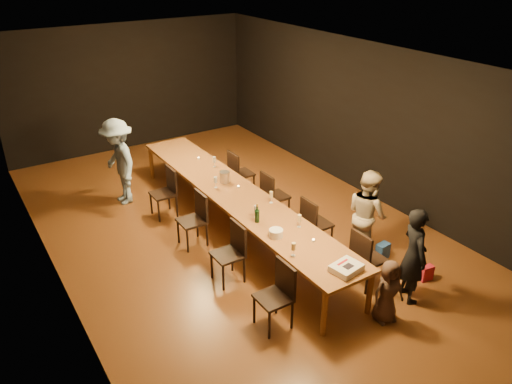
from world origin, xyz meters
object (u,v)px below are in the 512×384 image
chair_right_3 (242,173)px  chair_left_1 (228,254)px  chair_left_3 (163,193)px  man_blue (119,162)px  champagne_bottle (257,213)px  chair_right_0 (369,258)px  plate_stack (276,233)px  ice_bucket (225,177)px  birthday_cake (346,268)px  chair_right_2 (276,195)px  table (235,195)px  chair_right_1 (317,223)px  woman_tan (367,214)px  chair_left_2 (192,220)px  child (388,291)px  chair_left_0 (273,297)px  woman_birthday (414,255)px

chair_right_3 → chair_left_1: (-1.70, -2.40, 0.00)m
chair_left_3 → man_blue: bearing=24.9°
champagne_bottle → man_blue: bearing=108.5°
chair_right_0 → plate_stack: 1.41m
ice_bucket → birthday_cake: bearing=-90.0°
chair_right_3 → champagne_bottle: (-1.08, -2.25, 0.44)m
chair_right_2 → plate_stack: bearing=-34.7°
chair_left_1 → table: bearing=-35.3°
birthday_cake → chair_right_2: bearing=64.7°
chair_right_1 → man_blue: 4.02m
chair_right_3 → birthday_cake: 4.05m
chair_right_0 → plate_stack: size_ratio=4.48×
table → chair_right_1: size_ratio=6.45×
chair_right_3 → woman_tan: size_ratio=0.62×
chair_right_2 → chair_left_2: bearing=-90.0°
chair_left_2 → birthday_cake: chair_left_2 is taller
chair_right_2 → chair_right_1: bearing=-0.0°
chair_right_0 → chair_right_2: size_ratio=1.00×
chair_right_1 → chair_left_2: same height
chair_right_2 → birthday_cake: 2.88m
chair_left_2 → chair_right_0: bearing=-144.7°
chair_right_1 → man_blue: man_blue is taller
man_blue → plate_stack: man_blue is taller
chair_left_1 → chair_left_2: same height
chair_right_3 → chair_right_1: bearing=-0.0°
child → woman_tan: bearing=67.2°
chair_right_0 → chair_right_1: 1.20m
chair_right_2 → child: bearing=-6.4°
chair_right_0 → chair_left_0: bearing=-90.0°
chair_right_0 → chair_left_2: (-1.70, 2.40, 0.00)m
chair_right_2 → plate_stack: size_ratio=4.48×
chair_left_2 → chair_left_0: bearing=-180.0°
chair_left_2 → woman_tan: woman_tan is taller
woman_tan → chair_left_2: bearing=59.7°
chair_right_0 → woman_birthday: woman_birthday is taller
woman_tan → champagne_bottle: size_ratio=4.81×
birthday_cake → chair_right_3: bearing=69.4°
chair_right_1 → ice_bucket: (-0.79, 1.67, 0.39)m
chair_right_1 → woman_tan: size_ratio=0.62×
chair_right_0 → man_blue: bearing=-154.8°
chair_right_0 → chair_right_1: size_ratio=1.00×
chair_right_0 → ice_bucket: size_ratio=4.55×
chair_left_3 → child: size_ratio=1.00×
table → champagne_bottle: 1.09m
chair_left_3 → ice_bucket: ice_bucket is taller
chair_right_3 → chair_left_1: same height
chair_right_0 → woman_birthday: size_ratio=0.64×
ice_bucket → man_blue: bearing=128.7°
table → ice_bucket: 0.50m
chair_right_3 → chair_left_0: same height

